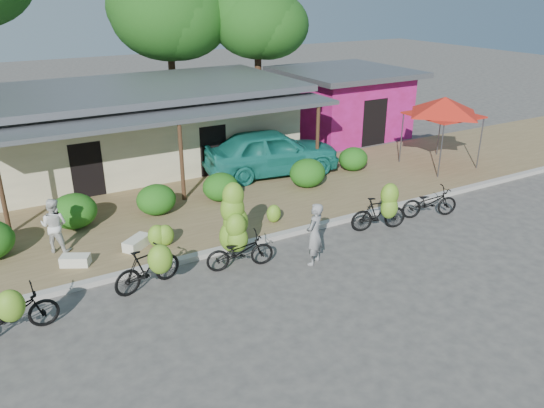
{
  "coord_description": "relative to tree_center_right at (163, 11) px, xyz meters",
  "views": [
    {
      "loc": [
        -5.87,
        -10.45,
        7.08
      ],
      "look_at": [
        1.18,
        1.93,
        1.2
      ],
      "focal_mm": 35.0,
      "sensor_mm": 36.0,
      "label": 1
    }
  ],
  "objects": [
    {
      "name": "ground",
      "position": [
        -3.31,
        -16.61,
        -5.89
      ],
      "size": [
        100.0,
        100.0,
        0.0
      ],
      "primitive_type": "plane",
      "color": "#444240",
      "rests_on": "ground"
    },
    {
      "name": "sidewalk",
      "position": [
        -3.31,
        -11.61,
        -5.83
      ],
      "size": [
        60.0,
        6.0,
        0.12
      ],
      "primitive_type": "cube",
      "color": "olive",
      "rests_on": "ground"
    },
    {
      "name": "curb",
      "position": [
        -3.31,
        -14.61,
        -5.81
      ],
      "size": [
        60.0,
        0.25,
        0.15
      ],
      "primitive_type": "cube",
      "color": "#A8A399",
      "rests_on": "ground"
    },
    {
      "name": "shop_main",
      "position": [
        -3.31,
        -5.68,
        -4.17
      ],
      "size": [
        13.0,
        8.5,
        3.35
      ],
      "color": "beige",
      "rests_on": "ground"
    },
    {
      "name": "shop_pink",
      "position": [
        7.19,
        -5.62,
        -4.22
      ],
      "size": [
        6.0,
        6.0,
        3.25
      ],
      "color": "#C81E8A",
      "rests_on": "ground"
    },
    {
      "name": "tree_center_right",
      "position": [
        0.0,
        0.0,
        0.0
      ],
      "size": [
        5.81,
        5.74,
        8.08
      ],
      "color": "#442C1B",
      "rests_on": "ground"
    },
    {
      "name": "tree_near_right",
      "position": [
        4.0,
        -2.0,
        -0.37
      ],
      "size": [
        4.83,
        4.68,
        7.31
      ],
      "color": "#442C1B",
      "rests_on": "ground"
    },
    {
      "name": "hedge_1",
      "position": [
        -7.08,
        -11.05,
        -5.22
      ],
      "size": [
        1.4,
        1.26,
        1.09
      ],
      "primitive_type": "ellipsoid",
      "color": "#185D15",
      "rests_on": "sidewalk"
    },
    {
      "name": "hedge_2",
      "position": [
        -4.54,
        -11.27,
        -5.27
      ],
      "size": [
        1.29,
        1.16,
        1.0
      ],
      "primitive_type": "ellipsoid",
      "color": "#185D15",
      "rests_on": "sidewalk"
    },
    {
      "name": "hedge_3",
      "position": [
        -2.21,
        -11.21,
        -5.28
      ],
      "size": [
        1.26,
        1.14,
        0.98
      ],
      "primitive_type": "ellipsoid",
      "color": "#185D15",
      "rests_on": "sidewalk"
    },
    {
      "name": "hedge_4",
      "position": [
        1.16,
        -11.56,
        -5.24
      ],
      "size": [
        1.36,
        1.23,
        1.06
      ],
      "primitive_type": "ellipsoid",
      "color": "#185D15",
      "rests_on": "sidewalk"
    },
    {
      "name": "hedge_5",
      "position": [
        3.82,
        -10.88,
        -5.3
      ],
      "size": [
        1.21,
        1.09,
        0.94
      ],
      "primitive_type": "ellipsoid",
      "color": "#185D15",
      "rests_on": "sidewalk"
    },
    {
      "name": "red_canopy",
      "position": [
        7.3,
        -12.12,
        -3.28
      ],
      "size": [
        3.5,
        3.5,
        2.86
      ],
      "color": "#59595E",
      "rests_on": "sidewalk"
    },
    {
      "name": "bike_far_left",
      "position": [
        -9.31,
        -15.98,
        -5.3
      ],
      "size": [
        2.03,
        1.3,
        1.46
      ],
      "rotation": [
        0.0,
        0.0,
        1.64
      ],
      "color": "black",
      "rests_on": "ground"
    },
    {
      "name": "bike_left",
      "position": [
        -6.11,
        -15.54,
        -5.24
      ],
      "size": [
        1.93,
        1.37,
        1.44
      ],
      "rotation": [
        0.0,
        0.0,
        1.82
      ],
      "color": "black",
      "rests_on": "ground"
    },
    {
      "name": "bike_center",
      "position": [
        -3.63,
        -15.38,
        -5.0
      ],
      "size": [
        1.94,
        1.36,
        2.27
      ],
      "rotation": [
        0.0,
        0.0,
        1.38
      ],
      "color": "black",
      "rests_on": "ground"
    },
    {
      "name": "bike_right",
      "position": [
        1.11,
        -15.77,
        -5.17
      ],
      "size": [
        1.89,
        1.35,
        1.75
      ],
      "rotation": [
        0.0,
        0.0,
        1.3
      ],
      "color": "black",
      "rests_on": "ground"
    },
    {
      "name": "bike_far_right",
      "position": [
        3.28,
        -15.65,
        -5.39
      ],
      "size": [
        2.02,
        1.22,
        1.0
      ],
      "rotation": [
        0.0,
        0.0,
        1.26
      ],
      "color": "black",
      "rests_on": "ground"
    },
    {
      "name": "loose_banana_a",
      "position": [
        -5.28,
        -13.55,
        -5.44
      ],
      "size": [
        0.53,
        0.45,
        0.67
      ],
      "primitive_type": "ellipsoid",
      "color": "#6FA82A",
      "rests_on": "sidewalk"
    },
    {
      "name": "loose_banana_b",
      "position": [
        -5.06,
        -13.6,
        -5.45
      ],
      "size": [
        0.51,
        0.43,
        0.64
      ],
      "primitive_type": "ellipsoid",
      "color": "#6FA82A",
      "rests_on": "sidewalk"
    },
    {
      "name": "loose_banana_c",
      "position": [
        -1.53,
        -13.74,
        -5.48
      ],
      "size": [
        0.47,
        0.4,
        0.58
      ],
      "primitive_type": "ellipsoid",
      "color": "#6FA82A",
      "rests_on": "sidewalk"
    },
    {
      "name": "sack_near",
      "position": [
        -5.82,
        -13.35,
        -5.62
      ],
      "size": [
        0.92,
        0.83,
        0.3
      ],
      "primitive_type": "cube",
      "rotation": [
        0.0,
        0.0,
        0.64
      ],
      "color": "white",
      "rests_on": "sidewalk"
    },
    {
      "name": "sack_far",
      "position": [
        -7.56,
        -13.54,
        -5.63
      ],
      "size": [
        0.84,
        0.69,
        0.28
      ],
      "primitive_type": "cube",
      "rotation": [
        0.0,
        0.0,
        -0.49
      ],
      "color": "white",
      "rests_on": "sidewalk"
    },
    {
      "name": "vendor",
      "position": [
        -1.81,
        -16.44,
        -5.0
      ],
      "size": [
        0.77,
        0.7,
        1.77
      ],
      "primitive_type": "imported",
      "rotation": [
        0.0,
        0.0,
        3.7
      ],
      "color": "gray",
      "rests_on": "ground"
    },
    {
      "name": "bystander",
      "position": [
        -7.83,
        -12.41,
        -4.98
      ],
      "size": [
        0.97,
        0.92,
        1.58
      ],
      "primitive_type": "imported",
      "rotation": [
        0.0,
        0.0,
        2.55
      ],
      "color": "silver",
      "rests_on": "sidewalk"
    },
    {
      "name": "teal_van",
      "position": [
        0.74,
        -9.61,
        -4.86
      ],
      "size": [
        5.62,
        2.96,
        1.82
      ],
      "primitive_type": "imported",
      "rotation": [
        0.0,
        0.0,
        1.42
      ],
      "color": "#1A766A",
      "rests_on": "sidewalk"
    }
  ]
}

